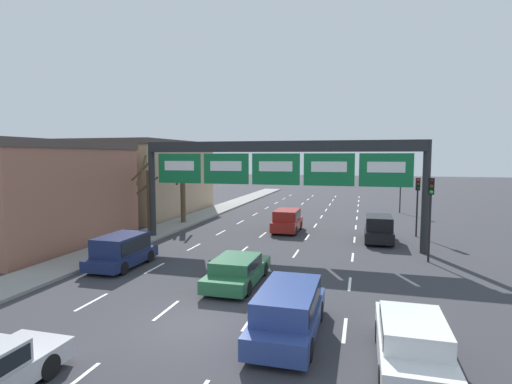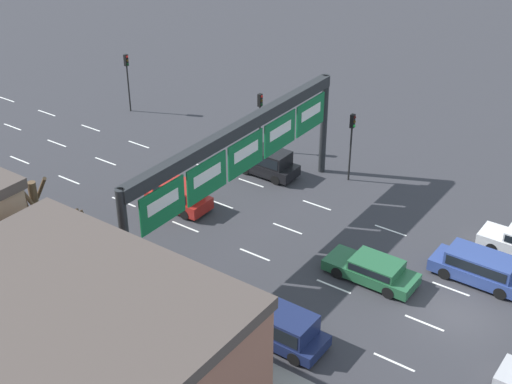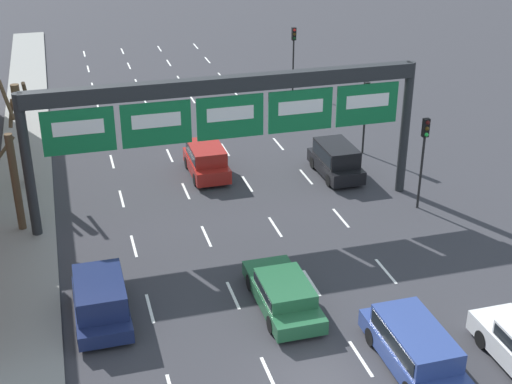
% 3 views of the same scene
% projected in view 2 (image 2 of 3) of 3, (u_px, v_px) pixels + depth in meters
% --- Properties ---
extents(ground_plane, '(220.00, 220.00, 0.00)m').
position_uv_depth(ground_plane, '(457.00, 313.00, 34.81)').
color(ground_plane, '#333338').
extents(lane_dashes, '(10.02, 67.00, 0.01)m').
position_uv_depth(lane_dashes, '(236.00, 228.00, 41.62)').
color(lane_dashes, white).
rests_on(lane_dashes, ground_plane).
extents(sign_gantry, '(18.56, 0.70, 6.79)m').
position_uv_depth(sign_gantry, '(242.00, 145.00, 38.71)').
color(sign_gantry, '#232628').
rests_on(sign_gantry, ground_plane).
extents(building_near, '(8.99, 12.18, 6.79)m').
position_uv_depth(building_near, '(74.00, 372.00, 26.49)').
color(building_near, '#9E6651').
rests_on(building_near, ground_plane).
extents(suv_black, '(1.86, 4.09, 1.78)m').
position_uv_depth(suv_black, '(268.00, 161.00, 46.95)').
color(suv_black, black).
rests_on(suv_black, ground_plane).
extents(suv_blue, '(1.94, 4.90, 1.59)m').
position_uv_depth(suv_blue, '(480.00, 266.00, 36.71)').
color(suv_blue, navy).
rests_on(suv_blue, ground_plane).
extents(car_green, '(1.97, 4.86, 1.29)m').
position_uv_depth(car_green, '(373.00, 269.00, 36.82)').
color(car_green, '#235B38').
rests_on(car_green, ground_plane).
extents(suv_red, '(1.89, 3.99, 1.71)m').
position_uv_depth(suv_red, '(179.00, 194.00, 43.18)').
color(suv_red, maroon).
rests_on(suv_red, ground_plane).
extents(suv_navy, '(1.98, 4.17, 1.70)m').
position_uv_depth(suv_navy, '(283.00, 327.00, 32.48)').
color(suv_navy, '#19234C').
rests_on(suv_navy, ground_plane).
extents(traffic_light_near_gantry, '(0.30, 0.35, 4.64)m').
position_uv_depth(traffic_light_near_gantry, '(352.00, 134.00, 45.14)').
color(traffic_light_near_gantry, black).
rests_on(traffic_light_near_gantry, ground_plane).
extents(traffic_light_mid_block, '(0.30, 0.35, 4.27)m').
position_uv_depth(traffic_light_mid_block, '(260.00, 110.00, 49.10)').
color(traffic_light_mid_block, black).
rests_on(traffic_light_mid_block, ground_plane).
extents(traffic_light_far_end, '(0.30, 0.35, 4.66)m').
position_uv_depth(traffic_light_far_end, '(127.00, 71.00, 55.25)').
color(traffic_light_far_end, black).
rests_on(traffic_light_far_end, ground_plane).
extents(tree_bare_closest, '(1.46, 1.40, 5.60)m').
position_uv_depth(tree_bare_closest, '(38.00, 224.00, 36.10)').
color(tree_bare_closest, brown).
rests_on(tree_bare_closest, sidewalk_left).
extents(tree_bare_second, '(1.52, 1.93, 5.75)m').
position_uv_depth(tree_bare_second, '(103.00, 264.00, 33.40)').
color(tree_bare_second, brown).
rests_on(tree_bare_second, sidewalk_left).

